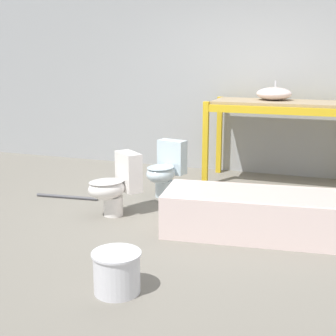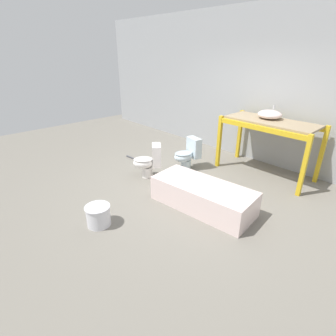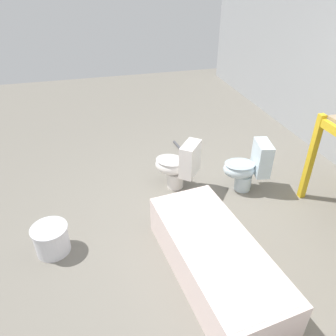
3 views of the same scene
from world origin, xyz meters
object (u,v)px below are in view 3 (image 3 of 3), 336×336
toilet_near (248,167)px  toilet_far (178,165)px  bathtub_main (215,257)px  bucket_white (51,239)px

toilet_near → toilet_far: same height
bathtub_main → toilet_near: size_ratio=2.55×
toilet_far → bucket_white: toilet_far is taller
toilet_near → bathtub_main: bearing=-25.4°
toilet_far → bucket_white: 1.72m
bucket_white → toilet_far: bearing=115.9°
toilet_near → bucket_white: bearing=-66.5°
toilet_far → bucket_white: (0.75, -1.54, -0.17)m
bathtub_main → toilet_near: (-1.19, 0.91, 0.10)m
toilet_near → bucket_white: (0.48, -2.37, -0.17)m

